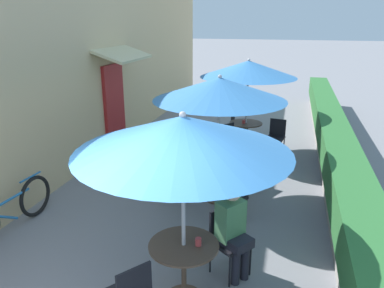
{
  "coord_description": "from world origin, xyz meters",
  "views": [
    {
      "loc": [
        1.78,
        -1.92,
        3.13
      ],
      "look_at": [
        0.15,
        4.2,
        1.0
      ],
      "focal_mm": 35.0,
      "sensor_mm": 36.0,
      "label": 1
    }
  ],
  "objects_px": {
    "cafe_chair_mid_right": "(237,190)",
    "seated_patron_mid_left": "(179,159)",
    "patio_table_near": "(184,259)",
    "patio_umbrella_near": "(183,134)",
    "patio_umbrella_far": "(248,69)",
    "cafe_chair_far_left": "(237,123)",
    "cafe_chair_near_left": "(227,236)",
    "cafe_chair_far_right": "(224,137)",
    "cafe_chair_far_back": "(276,134)",
    "coffee_cup_near": "(198,242)",
    "patio_table_far": "(246,131)",
    "cafe_chair_mid_left": "(177,170)",
    "bicycle_leaning": "(10,211)",
    "patio_table_mid": "(218,172)",
    "cafe_chair_mid_back": "(240,161)",
    "patio_umbrella_mid": "(220,89)",
    "coffee_cup_far": "(244,122)",
    "coffee_cup_mid": "(214,156)",
    "seated_patron_near_left": "(233,228)"
  },
  "relations": [
    {
      "from": "cafe_chair_mid_right",
      "to": "seated_patron_mid_left",
      "type": "bearing_deg",
      "value": 31.53
    },
    {
      "from": "patio_table_near",
      "to": "patio_umbrella_near",
      "type": "relative_size",
      "value": 0.35
    },
    {
      "from": "patio_umbrella_far",
      "to": "cafe_chair_far_left",
      "type": "xyz_separation_m",
      "value": [
        -0.32,
        0.67,
        -1.51
      ]
    },
    {
      "from": "cafe_chair_near_left",
      "to": "cafe_chair_far_right",
      "type": "bearing_deg",
      "value": -132.31
    },
    {
      "from": "cafe_chair_far_back",
      "to": "coffee_cup_near",
      "type": "bearing_deg",
      "value": 94.12
    },
    {
      "from": "cafe_chair_mid_right",
      "to": "patio_umbrella_near",
      "type": "bearing_deg",
      "value": 141.53
    },
    {
      "from": "patio_table_far",
      "to": "seated_patron_mid_left",
      "type": "bearing_deg",
      "value": -108.37
    },
    {
      "from": "cafe_chair_near_left",
      "to": "patio_umbrella_far",
      "type": "bearing_deg",
      "value": -138.76
    },
    {
      "from": "coffee_cup_near",
      "to": "cafe_chair_mid_left",
      "type": "height_order",
      "value": "cafe_chair_mid_left"
    },
    {
      "from": "patio_umbrella_far",
      "to": "bicycle_leaning",
      "type": "distance_m",
      "value": 5.74
    },
    {
      "from": "patio_table_mid",
      "to": "cafe_chair_far_right",
      "type": "height_order",
      "value": "cafe_chair_far_right"
    },
    {
      "from": "seated_patron_mid_left",
      "to": "cafe_chair_far_right",
      "type": "distance_m",
      "value": 2.13
    },
    {
      "from": "cafe_chair_far_left",
      "to": "cafe_chair_far_back",
      "type": "bearing_deg",
      "value": 35.92
    },
    {
      "from": "cafe_chair_mid_back",
      "to": "patio_table_far",
      "type": "relative_size",
      "value": 1.1
    },
    {
      "from": "patio_umbrella_mid",
      "to": "coffee_cup_far",
      "type": "bearing_deg",
      "value": 87.67
    },
    {
      "from": "cafe_chair_mid_left",
      "to": "coffee_cup_far",
      "type": "distance_m",
      "value": 2.85
    },
    {
      "from": "patio_table_near",
      "to": "cafe_chair_far_back",
      "type": "xyz_separation_m",
      "value": [
        0.76,
        5.27,
        -0.02
      ]
    },
    {
      "from": "coffee_cup_mid",
      "to": "patio_umbrella_far",
      "type": "bearing_deg",
      "value": 84.33
    },
    {
      "from": "patio_table_mid",
      "to": "cafe_chair_far_right",
      "type": "distance_m",
      "value": 2.12
    },
    {
      "from": "patio_umbrella_near",
      "to": "cafe_chair_far_left",
      "type": "xyz_separation_m",
      "value": [
        -0.29,
        6.0,
        -1.51
      ]
    },
    {
      "from": "seated_patron_near_left",
      "to": "cafe_chair_far_right",
      "type": "relative_size",
      "value": 1.44
    },
    {
      "from": "patio_umbrella_far",
      "to": "seated_patron_mid_left",
      "type": "bearing_deg",
      "value": -108.37
    },
    {
      "from": "patio_table_mid",
      "to": "patio_table_near",
      "type": "bearing_deg",
      "value": -87.24
    },
    {
      "from": "patio_table_mid",
      "to": "coffee_cup_near",
      "type": "bearing_deg",
      "value": -83.65
    },
    {
      "from": "patio_umbrella_near",
      "to": "coffee_cup_near",
      "type": "bearing_deg",
      "value": 9.24
    },
    {
      "from": "patio_umbrella_far",
      "to": "cafe_chair_far_back",
      "type": "xyz_separation_m",
      "value": [
        0.74,
        -0.06,
        -1.51
      ]
    },
    {
      "from": "cafe_chair_far_left",
      "to": "patio_table_mid",
      "type": "bearing_deg",
      "value": -16.55
    },
    {
      "from": "patio_table_near",
      "to": "cafe_chair_mid_left",
      "type": "bearing_deg",
      "value": 108.78
    },
    {
      "from": "patio_umbrella_mid",
      "to": "cafe_chair_near_left",
      "type": "bearing_deg",
      "value": -75.61
    },
    {
      "from": "patio_table_mid",
      "to": "patio_table_far",
      "type": "bearing_deg",
      "value": 86.79
    },
    {
      "from": "coffee_cup_mid",
      "to": "patio_table_far",
      "type": "xyz_separation_m",
      "value": [
        0.26,
        2.59,
        -0.24
      ]
    },
    {
      "from": "seated_patron_near_left",
      "to": "patio_table_mid",
      "type": "distance_m",
      "value": 2.14
    },
    {
      "from": "bicycle_leaning",
      "to": "patio_umbrella_near",
      "type": "bearing_deg",
      "value": -9.9
    },
    {
      "from": "patio_table_far",
      "to": "coffee_cup_far",
      "type": "height_order",
      "value": "coffee_cup_far"
    },
    {
      "from": "patio_table_near",
      "to": "patio_table_mid",
      "type": "distance_m",
      "value": 2.62
    },
    {
      "from": "coffee_cup_mid",
      "to": "bicycle_leaning",
      "type": "bearing_deg",
      "value": -143.58
    },
    {
      "from": "patio_table_near",
      "to": "coffee_cup_mid",
      "type": "distance_m",
      "value": 2.76
    },
    {
      "from": "patio_umbrella_near",
      "to": "patio_table_mid",
      "type": "relative_size",
      "value": 2.85
    },
    {
      "from": "patio_table_near",
      "to": "patio_umbrella_mid",
      "type": "height_order",
      "value": "patio_umbrella_mid"
    },
    {
      "from": "patio_umbrella_mid",
      "to": "cafe_chair_far_back",
      "type": "height_order",
      "value": "patio_umbrella_mid"
    },
    {
      "from": "seated_patron_mid_left",
      "to": "patio_umbrella_far",
      "type": "xyz_separation_m",
      "value": [
        0.89,
        2.68,
        1.34
      ]
    },
    {
      "from": "patio_umbrella_near",
      "to": "cafe_chair_mid_right",
      "type": "xyz_separation_m",
      "value": [
        0.31,
        2.01,
        -1.51
      ]
    },
    {
      "from": "seated_patron_mid_left",
      "to": "patio_table_near",
      "type": "bearing_deg",
      "value": -71.77
    },
    {
      "from": "patio_table_mid",
      "to": "cafe_chair_mid_back",
      "type": "distance_m",
      "value": 0.74
    },
    {
      "from": "patio_umbrella_far",
      "to": "cafe_chair_far_left",
      "type": "height_order",
      "value": "patio_umbrella_far"
    },
    {
      "from": "cafe_chair_far_left",
      "to": "cafe_chair_far_right",
      "type": "relative_size",
      "value": 1.0
    },
    {
      "from": "patio_table_mid",
      "to": "coffee_cup_far",
      "type": "relative_size",
      "value": 8.82
    },
    {
      "from": "patio_umbrella_near",
      "to": "cafe_chair_far_left",
      "type": "relative_size",
      "value": 2.6
    },
    {
      "from": "cafe_chair_near_left",
      "to": "bicycle_leaning",
      "type": "bearing_deg",
      "value": -54.55
    },
    {
      "from": "cafe_chair_mid_left",
      "to": "cafe_chair_far_left",
      "type": "height_order",
      "value": "same"
    }
  ]
}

